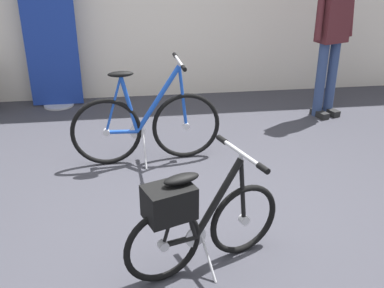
% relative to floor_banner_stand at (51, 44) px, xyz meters
% --- Properties ---
extents(ground_plane, '(7.51, 7.51, 0.00)m').
position_rel_floor_banner_stand_xyz_m(ground_plane, '(1.31, -2.65, -0.76)').
color(ground_plane, '#38383F').
extents(floor_banner_stand, '(0.60, 0.36, 1.70)m').
position_rel_floor_banner_stand_xyz_m(floor_banner_stand, '(0.00, 0.00, 0.00)').
color(floor_banner_stand, '#B7B7BC').
rests_on(floor_banner_stand, ground_plane).
extents(folding_bike_foreground, '(1.02, 0.56, 0.76)m').
position_rel_floor_banner_stand_xyz_m(folding_bike_foreground, '(1.23, -3.18, -0.39)').
color(folding_bike_foreground, black).
rests_on(folding_bike_foreground, ground_plane).
extents(display_bike_left, '(1.35, 0.53, 0.94)m').
position_rel_floor_banner_stand_xyz_m(display_bike_left, '(1.01, -1.63, -0.41)').
color(display_bike_left, black).
rests_on(display_bike_left, ground_plane).
extents(visitor_near_wall, '(0.51, 0.35, 1.74)m').
position_rel_floor_banner_stand_xyz_m(visitor_near_wall, '(3.08, -0.71, 0.25)').
color(visitor_near_wall, navy).
rests_on(visitor_near_wall, ground_plane).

